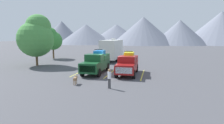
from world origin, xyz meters
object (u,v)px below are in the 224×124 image
at_px(pickup_truck_a, 96,62).
at_px(person_a, 109,77).
at_px(pickup_truck_b, 128,64).
at_px(camper_trailer_a, 112,49).
at_px(dog, 76,78).

distance_m(pickup_truck_a, person_a, 6.74).
relative_size(pickup_truck_b, camper_trailer_a, 0.64).
bearing_deg(dog, pickup_truck_a, 87.45).
bearing_deg(pickup_truck_a, camper_trailer_a, 93.44).
bearing_deg(camper_trailer_a, person_a, -77.41).
height_order(camper_trailer_a, person_a, camper_trailer_a).
distance_m(pickup_truck_b, dog, 6.70).
relative_size(person_a, dog, 1.85).
relative_size(pickup_truck_a, dog, 6.47).
bearing_deg(dog, pickup_truck_b, 54.16).
relative_size(pickup_truck_b, person_a, 3.24).
bearing_deg(person_a, camper_trailer_a, 102.59).
bearing_deg(dog, camper_trailer_a, 91.43).
relative_size(pickup_truck_b, dog, 5.98).
bearing_deg(pickup_truck_a, pickup_truck_b, 1.30).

